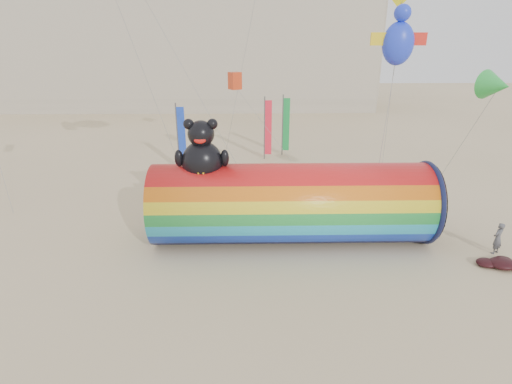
{
  "coord_description": "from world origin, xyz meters",
  "views": [
    {
      "loc": [
        0.12,
        -16.93,
        9.4
      ],
      "look_at": [
        0.5,
        1.5,
        2.4
      ],
      "focal_mm": 28.0,
      "sensor_mm": 36.0,
      "label": 1
    }
  ],
  "objects_px": {
    "windsock_assembly": "(291,201)",
    "kite_handler": "(498,238)",
    "fabric_bundle": "(506,264)",
    "hotel_building": "(164,34)"
  },
  "relations": [
    {
      "from": "kite_handler",
      "to": "fabric_bundle",
      "type": "distance_m",
      "value": 1.39
    },
    {
      "from": "hotel_building",
      "to": "fabric_bundle",
      "type": "bearing_deg",
      "value": -63.79
    },
    {
      "from": "kite_handler",
      "to": "fabric_bundle",
      "type": "height_order",
      "value": "kite_handler"
    },
    {
      "from": "hotel_building",
      "to": "windsock_assembly",
      "type": "xyz_separation_m",
      "value": [
        14.21,
        -44.88,
        -8.25
      ]
    },
    {
      "from": "kite_handler",
      "to": "windsock_assembly",
      "type": "bearing_deg",
      "value": -40.88
    },
    {
      "from": "hotel_building",
      "to": "fabric_bundle",
      "type": "distance_m",
      "value": 54.18
    },
    {
      "from": "windsock_assembly",
      "to": "fabric_bundle",
      "type": "relative_size",
      "value": 5.15
    },
    {
      "from": "windsock_assembly",
      "to": "fabric_bundle",
      "type": "height_order",
      "value": "windsock_assembly"
    },
    {
      "from": "windsock_assembly",
      "to": "kite_handler",
      "type": "height_order",
      "value": "windsock_assembly"
    },
    {
      "from": "hotel_building",
      "to": "windsock_assembly",
      "type": "distance_m",
      "value": 47.79
    }
  ]
}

